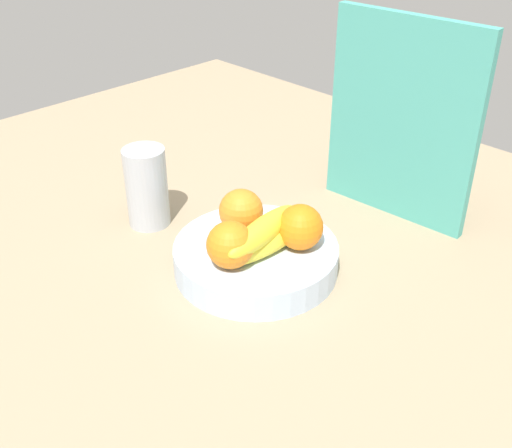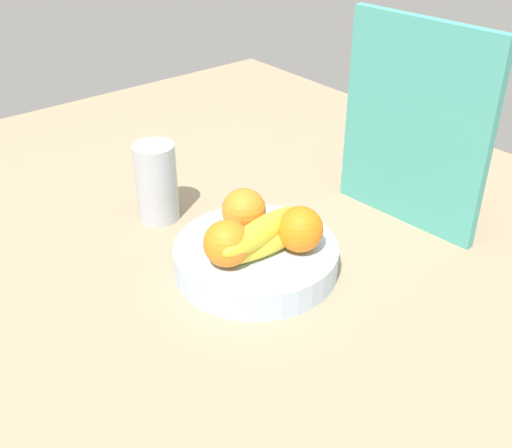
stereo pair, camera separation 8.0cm
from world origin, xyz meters
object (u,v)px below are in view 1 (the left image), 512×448
(banana_bunch, at_px, (264,237))
(thermos_tumbler, at_px, (147,187))
(fruit_bowl, at_px, (256,258))
(orange_center, at_px, (300,227))
(orange_front_right, at_px, (230,245))
(cutting_board, at_px, (402,121))
(orange_front_left, at_px, (242,210))

(banana_bunch, height_order, thermos_tumbler, thermos_tumbler)
(fruit_bowl, bearing_deg, orange_center, 42.64)
(orange_front_right, distance_m, cutting_board, 0.39)
(fruit_bowl, xyz_separation_m, banana_bunch, (0.02, -0.01, 0.05))
(orange_center, bearing_deg, orange_front_left, -164.38)
(banana_bunch, height_order, cutting_board, cutting_board)
(orange_center, height_order, banana_bunch, orange_center)
(fruit_bowl, bearing_deg, orange_front_left, 159.89)
(cutting_board, bearing_deg, orange_center, -92.53)
(thermos_tumbler, bearing_deg, banana_bunch, 5.57)
(thermos_tumbler, bearing_deg, orange_front_right, -7.07)
(fruit_bowl, height_order, cutting_board, cutting_board)
(orange_front_left, distance_m, thermos_tumbler, 0.20)
(banana_bunch, bearing_deg, fruit_bowl, 163.27)
(orange_front_left, xyz_separation_m, orange_front_right, (0.06, -0.08, 0.00))
(cutting_board, bearing_deg, orange_front_left, -111.73)
(cutting_board, bearing_deg, banana_bunch, -97.42)
(fruit_bowl, height_order, orange_center, orange_center)
(orange_front_left, relative_size, orange_front_right, 1.00)
(banana_bunch, bearing_deg, cutting_board, 86.75)
(orange_front_left, distance_m, orange_front_right, 0.10)
(banana_bunch, xyz_separation_m, thermos_tumbler, (-0.27, -0.03, -0.01))
(orange_center, relative_size, banana_bunch, 0.42)
(banana_bunch, bearing_deg, orange_front_right, -103.56)
(orange_front_right, xyz_separation_m, banana_bunch, (0.01, 0.06, -0.01))
(orange_center, relative_size, thermos_tumbler, 0.50)
(fruit_bowl, relative_size, thermos_tumbler, 1.81)
(fruit_bowl, relative_size, orange_front_left, 3.63)
(fruit_bowl, bearing_deg, thermos_tumbler, -172.12)
(thermos_tumbler, bearing_deg, orange_center, 15.33)
(fruit_bowl, xyz_separation_m, orange_front_left, (-0.05, 0.02, 0.06))
(orange_front_right, bearing_deg, thermos_tumbler, 172.93)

